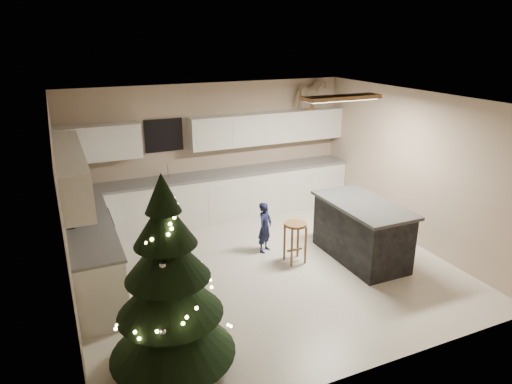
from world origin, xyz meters
The scene contains 8 objects.
ground_plane centered at (0.00, 0.00, 0.00)m, with size 5.50×5.50×0.00m, color beige.
room_shell centered at (0.02, 0.00, 1.75)m, with size 5.52×5.02×2.61m.
cabinetry centered at (-0.91, 1.65, 0.76)m, with size 5.50×3.20×2.00m.
island centered at (1.55, -0.30, 0.48)m, with size 0.90×1.70×0.95m.
bar_stool centered at (0.53, 0.02, 0.50)m, with size 0.35×0.35×0.66m.
christmas_tree centered at (-1.85, -1.60, 0.92)m, with size 1.40×1.35×2.23m.
toddler centered at (0.25, 0.55, 0.43)m, with size 0.31×0.21×0.86m, color black.
rocking_horse centered at (2.07, 2.32, 2.31)m, with size 0.73×0.49×0.59m.
Camera 1 is at (-2.70, -5.70, 3.47)m, focal length 32.00 mm.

